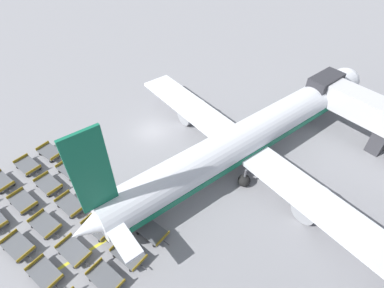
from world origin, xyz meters
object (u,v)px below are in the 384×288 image
baggage_dolly_row_mid_b_col_b (49,185)px  baggage_dolly_row_far_col_e (152,231)px  airplane (248,138)px  baggage_dolly_row_mid_b_col_a (28,166)px  baggage_dolly_row_mid_a_col_d (74,251)px  baggage_dolly_row_far_col_b (70,170)px  baggage_dolly_row_far_col_d (122,209)px  baggage_dolly_row_near_col_d (45,274)px  baggage_dolly_row_mid_a_col_b (23,202)px  baggage_dolly_row_mid_b_col_e (129,254)px  baggage_dolly_row_mid_b_col_d (99,227)px  baggage_dolly_row_far_col_c (96,186)px  baggage_dolly_row_mid_a_col_c (45,225)px  baggage_dolly_row_mid_a_col_e (106,278)px  baggage_dolly_row_far_col_a (50,152)px  baggage_dolly_row_mid_b_col_c (71,205)px  baggage_dolly_row_mid_a_col_a (1,182)px  baggage_dolly_row_near_col_c (18,247)px

baggage_dolly_row_mid_b_col_b → baggage_dolly_row_far_col_e: bearing=19.7°
airplane → baggage_dolly_row_mid_b_col_a: bearing=-130.2°
baggage_dolly_row_mid_a_col_d → baggage_dolly_row_far_col_b: same height
baggage_dolly_row_mid_b_col_a → baggage_dolly_row_far_col_d: bearing=18.9°
baggage_dolly_row_near_col_d → baggage_dolly_row_far_col_d: same height
baggage_dolly_row_mid_a_col_b → baggage_dolly_row_mid_b_col_b: same height
airplane → baggage_dolly_row_mid_b_col_e: size_ratio=10.95×
baggage_dolly_row_mid_a_col_d → baggage_dolly_row_mid_b_col_d: bearing=102.5°
baggage_dolly_row_mid_a_col_d → baggage_dolly_row_far_col_e: size_ratio=1.00×
baggage_dolly_row_mid_a_col_b → baggage_dolly_row_far_col_e: bearing=31.5°
baggage_dolly_row_mid_a_col_b → baggage_dolly_row_far_col_b: bearing=97.1°
baggage_dolly_row_mid_b_col_d → baggage_dolly_row_far_col_c: same height
baggage_dolly_row_mid_b_col_e → baggage_dolly_row_mid_a_col_c: bearing=-153.8°
baggage_dolly_row_mid_a_col_d → baggage_dolly_row_mid_a_col_e: size_ratio=1.00×
baggage_dolly_row_mid_b_col_a → baggage_dolly_row_mid_b_col_b: size_ratio=1.00×
baggage_dolly_row_far_col_e → baggage_dolly_row_mid_a_col_e: bearing=-82.1°
baggage_dolly_row_near_col_d → baggage_dolly_row_far_col_b: (-9.20, 7.08, 0.00)m
baggage_dolly_row_far_col_a → baggage_dolly_row_far_col_b: 4.23m
airplane → baggage_dolly_row_far_col_e: airplane is taller
baggage_dolly_row_near_col_d → baggage_dolly_row_mid_b_col_c: size_ratio=1.00×
baggage_dolly_row_mid_a_col_a → baggage_dolly_row_mid_a_col_d: (12.60, 1.71, 0.00)m
baggage_dolly_row_near_col_d → baggage_dolly_row_far_col_e: same height
baggage_dolly_row_mid_a_col_c → baggage_dolly_row_mid_a_col_a: bearing=-172.5°
baggage_dolly_row_mid_a_col_a → baggage_dolly_row_far_col_e: (15.78, 7.74, 0.00)m
baggage_dolly_row_mid_a_col_a → baggage_dolly_row_far_col_c: bearing=42.7°
baggage_dolly_row_mid_a_col_d → baggage_dolly_row_far_col_c: size_ratio=1.00×
airplane → baggage_dolly_row_near_col_c: size_ratio=10.91×
baggage_dolly_row_mid_a_col_b → baggage_dolly_row_mid_b_col_a: (-4.57, 2.36, 0.00)m
baggage_dolly_row_near_col_c → baggage_dolly_row_mid_a_col_d: (3.84, 3.29, 0.00)m
baggage_dolly_row_mid_a_col_a → baggage_dolly_row_far_col_d: size_ratio=1.00×
baggage_dolly_row_near_col_d → baggage_dolly_row_mid_b_col_c: (-4.84, 4.83, 0.00)m
baggage_dolly_row_mid_b_col_a → baggage_dolly_row_far_col_b: same height
baggage_dolly_row_mid_a_col_c → baggage_dolly_row_far_col_a: same height
baggage_dolly_row_near_col_c → baggage_dolly_row_far_col_a: bearing=142.0°
baggage_dolly_row_mid_b_col_e → baggage_dolly_row_far_col_e: 2.82m
baggage_dolly_row_near_col_c → baggage_dolly_row_far_col_b: bearing=124.2°
baggage_dolly_row_mid_b_col_d → baggage_dolly_row_far_col_b: 8.60m
baggage_dolly_row_mid_a_col_e → baggage_dolly_row_far_col_a: (-17.21, 3.40, 0.00)m
airplane → baggage_dolly_row_mid_a_col_e: airplane is taller
baggage_dolly_row_mid_b_col_c → baggage_dolly_row_far_col_b: bearing=152.8°
baggage_dolly_row_far_col_b → baggage_dolly_row_near_col_c: bearing=-55.8°
baggage_dolly_row_mid_b_col_a → baggage_dolly_row_far_col_b: bearing=38.6°
baggage_dolly_row_mid_b_col_d → baggage_dolly_row_mid_a_col_d: bearing=-77.5°
airplane → baggage_dolly_row_far_col_a: bearing=-135.4°
baggage_dolly_row_mid_a_col_a → baggage_dolly_row_mid_a_col_e: size_ratio=1.00×
baggage_dolly_row_mid_a_col_a → baggage_dolly_row_mid_a_col_e: 16.70m
baggage_dolly_row_mid_a_col_b → baggage_dolly_row_mid_b_col_e: same height
airplane → baggage_dolly_row_far_col_e: size_ratio=10.96×
baggage_dolly_row_near_col_d → baggage_dolly_row_mid_a_col_e: size_ratio=1.00×
baggage_dolly_row_far_col_b → baggage_dolly_row_far_col_e: 12.35m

